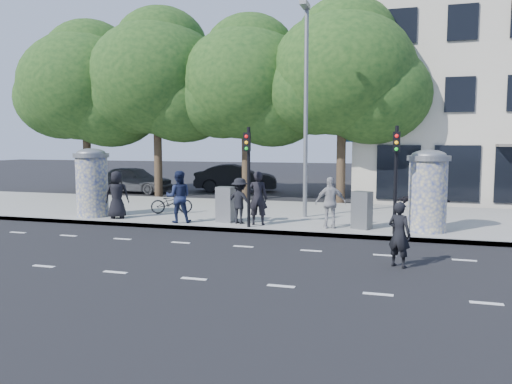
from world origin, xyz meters
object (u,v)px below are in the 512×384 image
(ad_column_right, at_px, (428,189))
(ped_a, at_px, (117,195))
(ped_b, at_px, (258,198))
(ad_column_left, at_px, (92,181))
(ped_d, at_px, (240,201))
(bicycle, at_px, (172,203))
(car_mid, at_px, (236,178))
(cabinet_right, at_px, (362,210))
(street_lamp, at_px, (306,96))
(traffic_pole_far, at_px, (396,168))
(cabinet_left, at_px, (226,204))
(man_road, at_px, (399,234))
(ped_c, at_px, (179,197))
(ped_f, at_px, (423,203))
(traffic_pole_near, at_px, (248,166))
(car_left, at_px, (134,179))
(ped_e, at_px, (331,203))

(ad_column_right, height_order, ped_a, ad_column_right)
(ped_b, bearing_deg, ad_column_right, 176.60)
(ad_column_left, height_order, ped_d, ad_column_left)
(ped_b, distance_m, bicycle, 4.52)
(bicycle, distance_m, car_mid, 10.82)
(cabinet_right, distance_m, car_mid, 14.97)
(street_lamp, relative_size, car_mid, 1.60)
(ad_column_left, xyz_separation_m, car_mid, (1.73, 12.36, -0.71))
(cabinet_right, bearing_deg, traffic_pole_far, -14.55)
(traffic_pole_far, relative_size, cabinet_left, 2.66)
(street_lamp, bearing_deg, man_road, -60.93)
(ped_c, relative_size, bicycle, 1.12)
(ad_column_left, relative_size, traffic_pole_far, 0.78)
(ped_f, height_order, cabinet_left, ped_f)
(ped_c, height_order, cabinet_left, ped_c)
(traffic_pole_near, height_order, cabinet_right, traffic_pole_near)
(ad_column_right, distance_m, traffic_pole_far, 1.52)
(man_road, height_order, cabinet_right, man_road)
(bicycle, xyz_separation_m, cabinet_left, (2.85, -1.44, 0.20))
(traffic_pole_near, distance_m, cabinet_left, 2.02)
(street_lamp, height_order, car_mid, street_lamp)
(traffic_pole_near, bearing_deg, ad_column_left, 173.89)
(ped_f, bearing_deg, traffic_pole_far, 40.94)
(ped_d, relative_size, bicycle, 0.98)
(bicycle, bearing_deg, ad_column_right, -125.25)
(ad_column_right, distance_m, car_left, 18.96)
(ped_b, bearing_deg, ped_f, 176.82)
(ad_column_left, bearing_deg, car_left, 111.66)
(traffic_pole_near, relative_size, ped_d, 2.09)
(man_road, xyz_separation_m, cabinet_right, (-1.24, 4.40, -0.03))
(ped_b, bearing_deg, cabinet_right, 177.10)
(ped_b, distance_m, car_mid, 13.48)
(ped_e, bearing_deg, bicycle, -27.78)
(ad_column_left, bearing_deg, traffic_pole_far, -3.55)
(bicycle, relative_size, car_left, 0.36)
(ad_column_right, relative_size, car_mid, 0.53)
(car_left, bearing_deg, ped_e, -123.54)
(traffic_pole_far, bearing_deg, car_left, 145.43)
(ad_column_right, xyz_separation_m, man_road, (-0.83, -4.49, -0.73))
(traffic_pole_near, bearing_deg, ped_f, 9.21)
(bicycle, bearing_deg, ped_d, -142.16)
(traffic_pole_near, height_order, car_mid, traffic_pole_near)
(ped_c, bearing_deg, car_mid, -101.38)
(traffic_pole_far, distance_m, cabinet_left, 6.16)
(ped_b, height_order, cabinet_right, ped_b)
(ped_a, relative_size, ped_c, 0.97)
(street_lamp, xyz_separation_m, car_mid, (-6.27, 10.23, -3.97))
(ped_a, height_order, bicycle, ped_a)
(cabinet_right, bearing_deg, ped_c, -152.33)
(ped_d, xyz_separation_m, car_mid, (-4.34, 12.39, -0.14))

